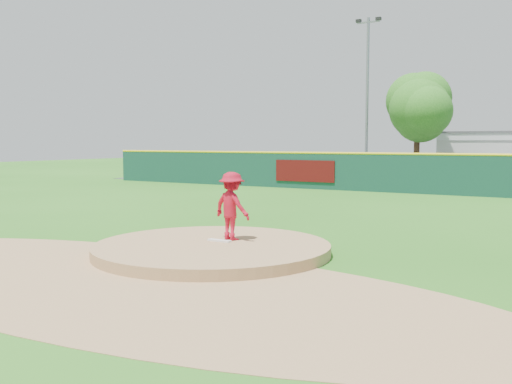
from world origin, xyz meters
The scene contains 12 objects.
ground centered at (0.00, 0.00, 0.00)m, with size 120.00×120.00×0.00m, color #286B19.
pitchers_mound centered at (0.00, 0.00, 0.00)m, with size 5.50×5.50×0.50m, color #9E774C.
pitching_rubber centered at (0.00, 0.30, 0.27)m, with size 0.60×0.15×0.04m, color white.
infield_dirt_arc centered at (0.00, -3.00, 0.01)m, with size 15.40×15.40×0.01m, color #9E774C.
parking_lot centered at (0.00, 27.00, 0.01)m, with size 44.00×16.00×0.02m, color #38383A.
pitcher centered at (0.13, 0.65, 1.07)m, with size 1.06×0.61×1.64m, color #AE0E23.
van centered at (-0.77, 21.93, 0.61)m, with size 1.96×4.25×1.18m, color white.
fence_banners centered at (0.31, 17.92, 1.00)m, with size 16.84×0.04×1.20m.
playground_slide centered at (-12.19, 22.31, 0.80)m, with size 1.02×2.88×1.59m.
outfield_fence centered at (0.00, 18.00, 1.09)m, with size 40.00×0.14×2.07m.
deciduous_tree centered at (-2.00, 25.00, 4.55)m, with size 5.60×5.60×7.36m.
light_pole_left centered at (-6.00, 27.00, 6.05)m, with size 1.75×0.25×11.00m.
Camera 1 is at (7.56, -10.73, 2.60)m, focal length 40.00 mm.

